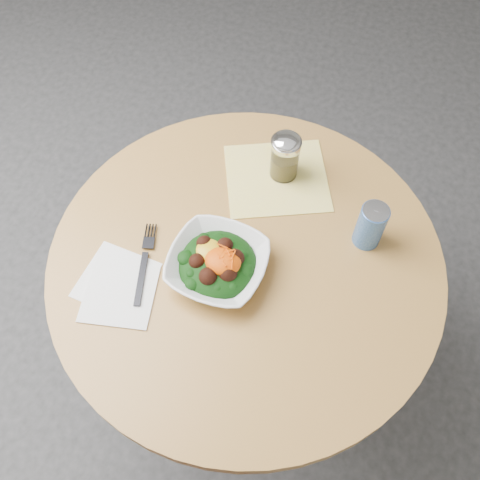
{
  "coord_description": "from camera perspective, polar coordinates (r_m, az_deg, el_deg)",
  "views": [
    {
      "loc": [
        0.16,
        -0.57,
        1.81
      ],
      "look_at": [
        -0.02,
        0.01,
        0.81
      ],
      "focal_mm": 40.0,
      "sensor_mm": 36.0,
      "label": 1
    }
  ],
  "objects": [
    {
      "name": "ground",
      "position": [
        1.9,
        0.41,
        -12.99
      ],
      "size": [
        6.0,
        6.0,
        0.0
      ],
      "primitive_type": "plane",
      "color": "#2B2A2D",
      "rests_on": "ground"
    },
    {
      "name": "table",
      "position": [
        1.39,
        0.55,
        -5.87
      ],
      "size": [
        0.9,
        0.9,
        0.75
      ],
      "color": "black",
      "rests_on": "ground"
    },
    {
      "name": "cloth_napkin",
      "position": [
        1.34,
        3.93,
        6.63
      ],
      "size": [
        0.32,
        0.3,
        0.0
      ],
      "primitive_type": "cube",
      "rotation": [
        0.0,
        0.0,
        0.39
      ],
      "color": "yellow",
      "rests_on": "table"
    },
    {
      "name": "paper_napkins",
      "position": [
        1.21,
        -12.9,
        -4.88
      ],
      "size": [
        0.19,
        0.2,
        0.0
      ],
      "color": "white",
      "rests_on": "table"
    },
    {
      "name": "salad_bowl",
      "position": [
        1.17,
        -2.4,
        -2.52
      ],
      "size": [
        0.23,
        0.23,
        0.08
      ],
      "color": "white",
      "rests_on": "table"
    },
    {
      "name": "fork",
      "position": [
        1.22,
        -10.11,
        -2.16
      ],
      "size": [
        0.07,
        0.21,
        0.0
      ],
      "color": "black",
      "rests_on": "table"
    },
    {
      "name": "spice_shaker",
      "position": [
        1.3,
        4.81,
        8.87
      ],
      "size": [
        0.07,
        0.07,
        0.13
      ],
      "color": "silver",
      "rests_on": "table"
    },
    {
      "name": "beverage_can",
      "position": [
        1.22,
        13.76,
        1.51
      ],
      "size": [
        0.06,
        0.06,
        0.12
      ],
      "color": "navy",
      "rests_on": "table"
    }
  ]
}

